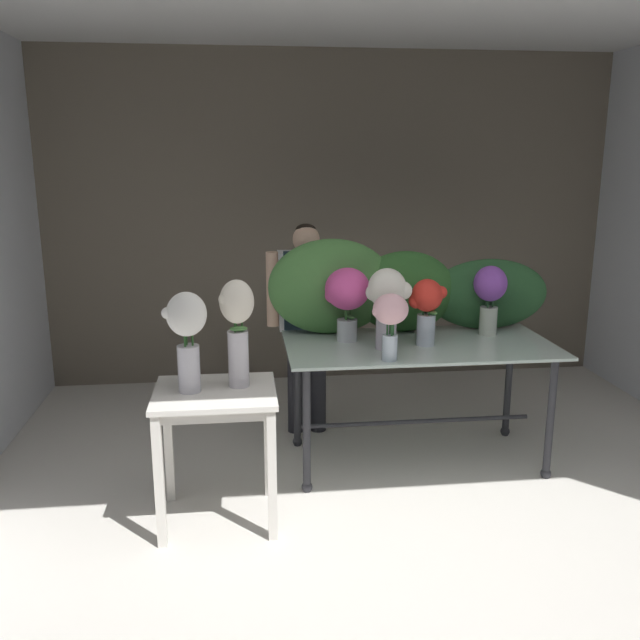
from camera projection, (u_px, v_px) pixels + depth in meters
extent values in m
plane|color=silver|center=(365.00, 457.00, 4.79)|extent=(8.29, 8.29, 0.00)
cube|color=#706656|center=(331.00, 220.00, 6.25)|extent=(5.28, 0.12, 2.99)
cube|color=#B2C6BC|center=(419.00, 345.00, 4.53)|extent=(1.79, 0.90, 0.02)
cylinder|color=#2D2D33|center=(307.00, 430.00, 4.20)|extent=(0.05, 0.05, 0.83)
sphere|color=#2D2D33|center=(307.00, 487.00, 4.29)|extent=(0.07, 0.07, 0.07)
cylinder|color=#2D2D33|center=(550.00, 419.00, 4.39)|extent=(0.05, 0.05, 0.83)
sphere|color=#2D2D33|center=(546.00, 473.00, 4.48)|extent=(0.07, 0.07, 0.07)
cylinder|color=#2D2D33|center=(297.00, 392.00, 4.88)|extent=(0.05, 0.05, 0.83)
sphere|color=#2D2D33|center=(297.00, 441.00, 4.97)|extent=(0.07, 0.07, 0.07)
cylinder|color=#2D2D33|center=(508.00, 383.00, 5.07)|extent=(0.05, 0.05, 0.83)
sphere|color=#2D2D33|center=(505.00, 431.00, 5.16)|extent=(0.07, 0.07, 0.07)
cylinder|color=#2D2D33|center=(416.00, 422.00, 4.66)|extent=(1.59, 0.03, 0.03)
cube|color=silver|center=(215.00, 393.00, 3.80)|extent=(0.68, 0.59, 0.03)
cube|color=silver|center=(215.00, 400.00, 3.81)|extent=(0.62, 0.53, 0.06)
cube|color=silver|center=(159.00, 482.00, 3.61)|extent=(0.05, 0.05, 0.77)
cube|color=silver|center=(272.00, 475.00, 3.68)|extent=(0.05, 0.05, 0.77)
cube|color=silver|center=(169.00, 442.00, 4.11)|extent=(0.05, 0.05, 0.77)
cube|color=silver|center=(268.00, 437.00, 4.18)|extent=(0.05, 0.05, 0.77)
cylinder|color=#232328|center=(295.00, 380.00, 5.14)|extent=(0.12, 0.12, 0.82)
cylinder|color=#232328|center=(318.00, 379.00, 5.16)|extent=(0.12, 0.12, 0.82)
cube|color=silver|center=(306.00, 290.00, 4.99)|extent=(0.41, 0.22, 0.57)
cube|color=#192833|center=(308.00, 299.00, 4.89)|extent=(0.35, 0.02, 0.69)
cylinder|color=#D8AD8E|center=(272.00, 289.00, 4.96)|extent=(0.09, 0.09, 0.55)
cylinder|color=#D8AD8E|center=(340.00, 288.00, 5.01)|extent=(0.09, 0.09, 0.55)
sphere|color=#D8AD8E|center=(306.00, 239.00, 4.90)|extent=(0.20, 0.20, 0.20)
ellipsoid|color=black|center=(306.00, 230.00, 4.90)|extent=(0.15, 0.15, 0.09)
ellipsoid|color=#477F3D|center=(331.00, 287.00, 4.71)|extent=(0.88, 0.30, 0.67)
ellipsoid|color=#2D6028|center=(404.00, 292.00, 4.78)|extent=(0.73, 0.31, 0.58)
ellipsoid|color=#28562D|center=(488.00, 294.00, 4.86)|extent=(0.88, 0.23, 0.51)
cylinder|color=silver|center=(390.00, 348.00, 4.14)|extent=(0.09, 0.09, 0.16)
cylinder|color=#9EBCB2|center=(389.00, 355.00, 4.15)|extent=(0.09, 0.09, 0.07)
cylinder|color=#28562D|center=(393.00, 339.00, 4.12)|extent=(0.01, 0.01, 0.26)
cylinder|color=#28562D|center=(390.00, 338.00, 4.15)|extent=(0.01, 0.01, 0.26)
cylinder|color=#28562D|center=(387.00, 338.00, 4.13)|extent=(0.01, 0.01, 0.26)
cylinder|color=#28562D|center=(391.00, 340.00, 4.10)|extent=(0.01, 0.01, 0.26)
ellipsoid|color=#EFB2BC|center=(391.00, 309.00, 4.08)|extent=(0.22, 0.22, 0.19)
sphere|color=#EFB2BC|center=(378.00, 311.00, 4.06)|extent=(0.07, 0.07, 0.07)
sphere|color=#EFB2BC|center=(403.00, 314.00, 4.11)|extent=(0.06, 0.06, 0.06)
cylinder|color=silver|center=(488.00, 321.00, 4.73)|extent=(0.12, 0.12, 0.20)
cylinder|color=#9EBCB2|center=(488.00, 328.00, 4.75)|extent=(0.11, 0.11, 0.08)
cylinder|color=#28562D|center=(492.00, 314.00, 4.72)|extent=(0.01, 0.01, 0.28)
cylinder|color=#28562D|center=(485.00, 313.00, 4.74)|extent=(0.01, 0.01, 0.28)
cylinder|color=#28562D|center=(487.00, 315.00, 4.70)|extent=(0.01, 0.01, 0.28)
ellipsoid|color=purple|center=(490.00, 284.00, 4.67)|extent=(0.23, 0.23, 0.25)
sphere|color=purple|center=(479.00, 286.00, 4.68)|extent=(0.07, 0.07, 0.07)
cylinder|color=silver|center=(347.00, 330.00, 4.58)|extent=(0.14, 0.14, 0.15)
cylinder|color=#9EBCB2|center=(347.00, 336.00, 4.59)|extent=(0.13, 0.13, 0.06)
cylinder|color=#2D6028|center=(350.00, 320.00, 4.57)|extent=(0.01, 0.01, 0.26)
cylinder|color=#2D6028|center=(345.00, 320.00, 4.58)|extent=(0.01, 0.01, 0.26)
cylinder|color=#2D6028|center=(346.00, 321.00, 4.54)|extent=(0.01, 0.01, 0.26)
ellipsoid|color=#E54C9E|center=(347.00, 289.00, 4.51)|extent=(0.30, 0.30, 0.28)
sphere|color=#E54C9E|center=(333.00, 295.00, 4.52)|extent=(0.11, 0.11, 0.11)
sphere|color=#E54C9E|center=(362.00, 290.00, 4.52)|extent=(0.12, 0.12, 0.12)
ellipsoid|color=#387033|center=(350.00, 316.00, 4.56)|extent=(0.07, 0.11, 0.03)
cylinder|color=silver|center=(426.00, 330.00, 4.47)|extent=(0.12, 0.12, 0.21)
cylinder|color=#9EBCB2|center=(425.00, 338.00, 4.48)|extent=(0.11, 0.11, 0.09)
cylinder|color=#28562D|center=(431.00, 324.00, 4.46)|extent=(0.01, 0.01, 0.26)
cylinder|color=#28562D|center=(425.00, 324.00, 4.48)|extent=(0.01, 0.01, 0.26)
cylinder|color=#28562D|center=(423.00, 325.00, 4.45)|extent=(0.01, 0.01, 0.26)
cylinder|color=#28562D|center=(429.00, 325.00, 4.43)|extent=(0.01, 0.01, 0.26)
ellipsoid|color=red|center=(427.00, 295.00, 4.41)|extent=(0.20, 0.20, 0.21)
sphere|color=red|center=(416.00, 301.00, 4.42)|extent=(0.10, 0.10, 0.10)
sphere|color=red|center=(441.00, 292.00, 4.42)|extent=(0.09, 0.09, 0.09)
ellipsoid|color=#477F3D|center=(432.00, 312.00, 4.42)|extent=(0.08, 0.11, 0.03)
cylinder|color=silver|center=(386.00, 333.00, 4.39)|extent=(0.13, 0.13, 0.21)
cylinder|color=#9EBCB2|center=(386.00, 342.00, 4.40)|extent=(0.12, 0.12, 0.09)
cylinder|color=#387033|center=(391.00, 323.00, 4.39)|extent=(0.01, 0.01, 0.31)
cylinder|color=#387033|center=(384.00, 323.00, 4.39)|extent=(0.01, 0.01, 0.31)
cylinder|color=#387033|center=(386.00, 324.00, 4.36)|extent=(0.01, 0.01, 0.31)
ellipsoid|color=white|center=(387.00, 288.00, 4.32)|extent=(0.25, 0.25, 0.26)
sphere|color=white|center=(374.00, 293.00, 4.33)|extent=(0.11, 0.11, 0.11)
sphere|color=white|center=(403.00, 291.00, 4.31)|extent=(0.12, 0.12, 0.12)
ellipsoid|color=#477F3D|center=(388.00, 315.00, 4.36)|extent=(0.06, 0.11, 0.03)
cylinder|color=silver|center=(189.00, 369.00, 3.75)|extent=(0.12, 0.12, 0.27)
cylinder|color=#9EBCB2|center=(190.00, 381.00, 3.77)|extent=(0.11, 0.11, 0.11)
cylinder|color=#2D6028|center=(193.00, 358.00, 3.74)|extent=(0.01, 0.01, 0.36)
cylinder|color=#2D6028|center=(187.00, 358.00, 3.75)|extent=(0.01, 0.01, 0.36)
cylinder|color=#2D6028|center=(186.00, 360.00, 3.71)|extent=(0.01, 0.01, 0.36)
ellipsoid|color=white|center=(186.00, 314.00, 3.68)|extent=(0.22, 0.22, 0.25)
sphere|color=white|center=(167.00, 313.00, 3.64)|extent=(0.06, 0.06, 0.06)
cylinder|color=silver|center=(238.00, 359.00, 3.83)|extent=(0.12, 0.12, 0.32)
cylinder|color=#9EBCB2|center=(239.00, 374.00, 3.85)|extent=(0.11, 0.11, 0.14)
cylinder|color=#2D6028|center=(243.00, 350.00, 3.82)|extent=(0.01, 0.01, 0.41)
cylinder|color=#2D6028|center=(237.00, 349.00, 3.84)|extent=(0.01, 0.01, 0.41)
cylinder|color=#2D6028|center=(236.00, 351.00, 3.80)|extent=(0.01, 0.01, 0.41)
ellipsoid|color=silver|center=(237.00, 302.00, 3.75)|extent=(0.19, 0.19, 0.25)
sphere|color=silver|center=(226.00, 300.00, 3.71)|extent=(0.08, 0.08, 0.08)
ellipsoid|color=#477F3D|center=(238.00, 329.00, 3.77)|extent=(0.10, 0.04, 0.03)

